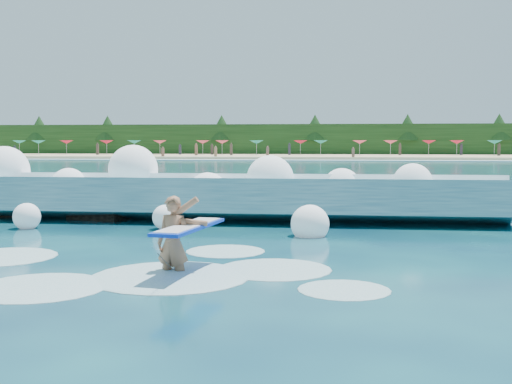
% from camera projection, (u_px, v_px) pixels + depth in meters
% --- Properties ---
extents(ground, '(200.00, 200.00, 0.00)m').
position_uv_depth(ground, '(170.00, 259.00, 12.80)').
color(ground, '#082341').
rests_on(ground, ground).
extents(beach, '(140.00, 20.00, 0.40)m').
position_uv_depth(beach, '(310.00, 157.00, 89.98)').
color(beach, tan).
rests_on(beach, ground).
extents(wet_band, '(140.00, 5.00, 0.08)m').
position_uv_depth(wet_band, '(307.00, 160.00, 79.11)').
color(wet_band, silver).
rests_on(wet_band, ground).
extents(treeline, '(140.00, 4.00, 5.00)m').
position_uv_depth(treeline, '(313.00, 140.00, 99.70)').
color(treeline, black).
rests_on(treeline, ground).
extents(breaking_wave, '(19.83, 3.02, 1.71)m').
position_uv_depth(breaking_wave, '(171.00, 199.00, 19.54)').
color(breaking_wave, teal).
rests_on(breaking_wave, ground).
extents(rock_cluster, '(8.24, 3.24, 1.32)m').
position_uv_depth(rock_cluster, '(100.00, 202.00, 20.34)').
color(rock_cluster, black).
rests_on(rock_cluster, ground).
extents(surfer_with_board, '(1.06, 2.88, 1.68)m').
position_uv_depth(surfer_with_board, '(177.00, 239.00, 11.30)').
color(surfer_with_board, '#956345').
rests_on(surfer_with_board, ground).
extents(wave_spray, '(15.31, 4.85, 2.41)m').
position_uv_depth(wave_spray, '(155.00, 181.00, 19.44)').
color(wave_spray, white).
rests_on(wave_spray, ground).
extents(surf_foam, '(8.77, 5.70, 0.14)m').
position_uv_depth(surf_foam, '(143.00, 271.00, 11.57)').
color(surf_foam, silver).
rests_on(surf_foam, ground).
extents(beach_umbrellas, '(112.28, 6.81, 0.50)m').
position_uv_depth(beach_umbrellas, '(310.00, 142.00, 91.71)').
color(beach_umbrellas, '#E74460').
rests_on(beach_umbrellas, ground).
extents(beachgoers, '(90.37, 13.18, 1.90)m').
position_uv_depth(beachgoers, '(387.00, 151.00, 86.26)').
color(beachgoers, '#3F332D').
rests_on(beachgoers, ground).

